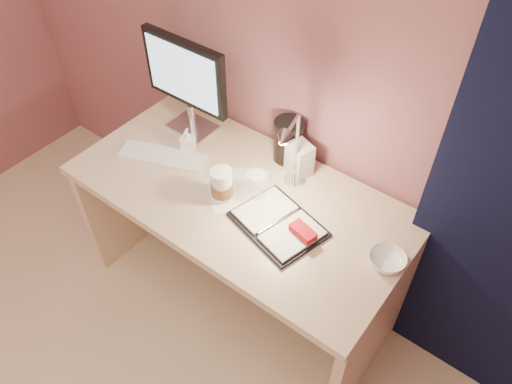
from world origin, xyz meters
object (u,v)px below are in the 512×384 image
Objects in this scene: coffee_cup at (222,186)px; desk_lamp at (279,149)px; planner at (280,224)px; keyboard at (163,156)px; dark_jar at (288,142)px; product_box at (299,159)px; monitor at (187,78)px; bowl at (387,260)px; desk at (251,218)px; clear_cup at (256,186)px; lotion_bottle at (188,141)px.

desk_lamp reaches higher than coffee_cup.
desk_lamp reaches higher than planner.
desk_lamp is at bearing -6.70° from keyboard.
coffee_cup is (0.36, -0.03, 0.06)m from keyboard.
desk_lamp reaches higher than keyboard.
keyboard is 0.54m from dark_jar.
coffee_cup is 0.36m from dark_jar.
dark_jar is 0.10m from product_box.
bowl is at bearing -8.14° from monitor.
desk is 0.37m from product_box.
desk_lamp is at bearing 46.52° from coffee_cup.
product_box is 0.21m from desk_lamp.
desk_lamp is at bearing 10.39° from desk.
desk is 0.38m from dark_jar.
clear_cup is 0.36× the size of desk_lamp.
coffee_cup is 1.09× the size of bowl.
bowl is (0.63, -0.03, 0.25)m from desk.
monitor is at bearing 77.60° from keyboard.
lotion_bottle is 0.32× the size of desk_lamp.
lotion_bottle is at bearing 157.19° from coffee_cup.
planner is at bearing -58.84° from dark_jar.
monitor reaches higher than bowl.
planner is at bearing -22.08° from keyboard.
coffee_cup is (0.39, -0.25, -0.20)m from monitor.
product_box reaches higher than keyboard.
coffee_cup reaches higher than keyboard.
bowl is 1.14× the size of lotion_bottle.
dark_jar reaches higher than clear_cup.
bowl is (0.56, 0.02, -0.04)m from clear_cup.
monitor is at bearing 172.12° from bowl.
product_box is (0.46, 0.18, 0.02)m from lotion_bottle.
monitor is 3.01× the size of product_box.
bowl is at bearing -2.87° from desk.
dark_jar is at bearing 135.46° from planner.
desk_lamp reaches higher than lotion_bottle.
product_box is (0.12, 0.17, 0.30)m from desk.
product_box is at bearing 62.93° from coffee_cup.
lotion_bottle is at bearing -148.31° from dark_jar.
keyboard is 1.00× the size of planner.
dark_jar reaches higher than product_box.
planner is 2.63× the size of coffee_cup.
keyboard is 0.57m from desk_lamp.
clear_cup reaches higher than desk.
clear_cup is (0.11, 0.08, -0.00)m from coffee_cup.
dark_jar is (0.42, 0.33, 0.08)m from keyboard.
bowl is (0.67, 0.11, -0.05)m from coffee_cup.
keyboard is at bearing -142.39° from dark_jar.
coffee_cup reaches higher than planner.
clear_cup is 0.56m from bowl.
coffee_cup is 0.34m from product_box.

